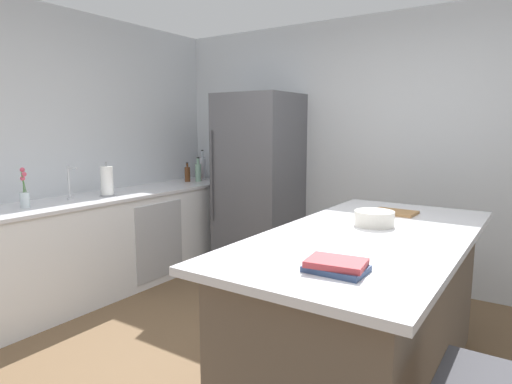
% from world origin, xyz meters
% --- Properties ---
extents(wall_rear, '(6.00, 0.10, 2.60)m').
position_xyz_m(wall_rear, '(0.00, 2.25, 1.30)').
color(wall_rear, silver).
rests_on(wall_rear, ground_plane).
extents(wall_left, '(0.10, 6.00, 2.60)m').
position_xyz_m(wall_left, '(-2.45, 0.00, 1.30)').
color(wall_left, silver).
rests_on(wall_left, ground_plane).
extents(counter_run_left, '(0.66, 3.22, 0.91)m').
position_xyz_m(counter_run_left, '(-2.09, 0.51, 0.46)').
color(counter_run_left, white).
rests_on(counter_run_left, ground_plane).
extents(kitchen_island, '(1.03, 2.15, 0.94)m').
position_xyz_m(kitchen_island, '(0.50, 0.37, 0.48)').
color(kitchen_island, brown).
rests_on(kitchen_island, ground_plane).
extents(refrigerator, '(0.77, 0.73, 1.88)m').
position_xyz_m(refrigerator, '(-1.24, 1.85, 0.94)').
color(refrigerator, '#56565B').
rests_on(refrigerator, ground_plane).
extents(sink_faucet, '(0.15, 0.05, 0.30)m').
position_xyz_m(sink_faucet, '(-2.13, 0.22, 1.07)').
color(sink_faucet, silver).
rests_on(sink_faucet, counter_run_left).
extents(flower_vase, '(0.07, 0.07, 0.32)m').
position_xyz_m(flower_vase, '(-2.08, -0.21, 1.01)').
color(flower_vase, silver).
rests_on(flower_vase, counter_run_left).
extents(paper_towel_roll, '(0.14, 0.14, 0.31)m').
position_xyz_m(paper_towel_roll, '(-2.04, 0.53, 1.04)').
color(paper_towel_roll, gray).
rests_on(paper_towel_roll, counter_run_left).
extents(soda_bottle, '(0.07, 0.07, 0.35)m').
position_xyz_m(soda_bottle, '(-2.16, 2.01, 1.05)').
color(soda_bottle, silver).
rests_on(soda_bottle, counter_run_left).
extents(hot_sauce_bottle, '(0.06, 0.06, 0.23)m').
position_xyz_m(hot_sauce_bottle, '(-2.14, 1.91, 1.00)').
color(hot_sauce_bottle, red).
rests_on(hot_sauce_bottle, counter_run_left).
extents(gin_bottle, '(0.07, 0.07, 0.28)m').
position_xyz_m(gin_bottle, '(-2.06, 1.82, 1.02)').
color(gin_bottle, '#8CB79E').
rests_on(gin_bottle, counter_run_left).
extents(syrup_bottle, '(0.06, 0.06, 0.22)m').
position_xyz_m(syrup_bottle, '(-2.14, 1.72, 1.00)').
color(syrup_bottle, '#5B3319').
rests_on(syrup_bottle, counter_run_left).
extents(cookbook_stack, '(0.26, 0.20, 0.05)m').
position_xyz_m(cookbook_stack, '(0.61, -0.37, 0.97)').
color(cookbook_stack, '#334770').
rests_on(cookbook_stack, kitchen_island).
extents(mixing_bowl, '(0.24, 0.24, 0.09)m').
position_xyz_m(mixing_bowl, '(0.46, 0.57, 0.99)').
color(mixing_bowl, silver).
rests_on(mixing_bowl, kitchen_island).
extents(cutting_board, '(0.29, 0.21, 0.02)m').
position_xyz_m(cutting_board, '(0.45, 1.01, 0.95)').
color(cutting_board, '#9E7042').
rests_on(cutting_board, kitchen_island).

